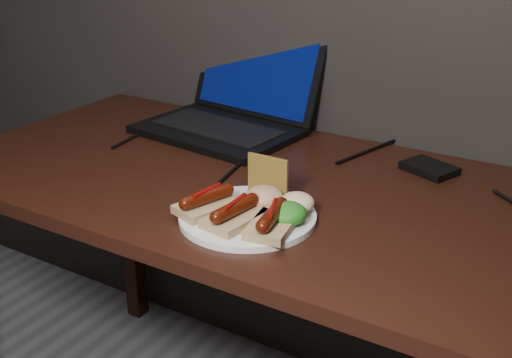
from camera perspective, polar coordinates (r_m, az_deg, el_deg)
The scene contains 12 objects.
desk at distance 1.39m, azimuth -0.04°, elevation -3.39°, with size 1.40×0.70×0.75m.
laptop at distance 1.65m, azimuth -2.14°, elevation 6.28°, with size 0.42×0.39×0.25m.
hard_drive at distance 1.43m, azimuth 15.14°, elevation 0.93°, with size 0.11×0.08×0.02m, color black.
desk_cables at distance 1.45m, azimuth 3.15°, elevation 1.76°, with size 0.96×0.45×0.01m.
plate at distance 1.18m, azimuth -0.76°, elevation -3.36°, with size 0.25×0.25×0.01m, color white.
bread_sausage_left at distance 1.18m, azimuth -4.37°, elevation -2.07°, with size 0.10×0.13×0.04m.
bread_sausage_center at distance 1.13m, azimuth -1.88°, elevation -3.13°, with size 0.09×0.12×0.04m.
bread_sausage_right at distance 1.11m, azimuth 1.46°, elevation -3.72°, with size 0.09×0.13×0.04m.
crispbread at distance 1.22m, azimuth 1.05°, elevation 0.15°, with size 0.09×0.01×0.09m, color #AA842E.
salad_greens at distance 1.13m, azimuth 2.80°, elevation -3.06°, with size 0.07×0.07×0.04m, color #1C5410.
salsa_mound at distance 1.19m, azimuth 0.73°, elevation -1.61°, with size 0.07×0.07×0.04m, color maroon.
coleslaw_mound at distance 1.18m, azimuth 3.67°, elevation -2.10°, with size 0.06×0.06×0.04m, color white.
Camera 1 is at (0.64, 0.32, 1.28)m, focal length 45.00 mm.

